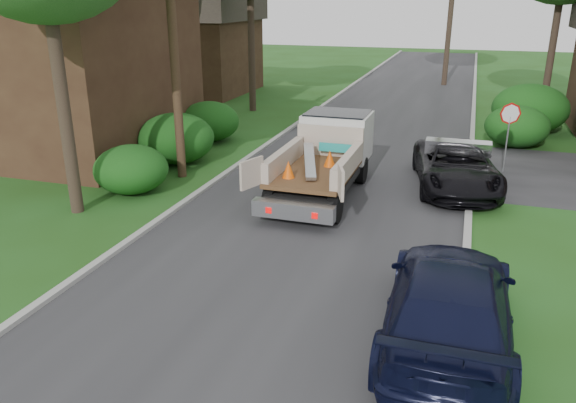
# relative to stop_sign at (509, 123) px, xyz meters

# --- Properties ---
(ground) EXTENTS (120.00, 120.00, 0.00)m
(ground) POSITION_rel_stop_sign_xyz_m (-5.20, -9.00, -1.78)
(ground) COLOR #214814
(ground) RESTS_ON ground
(road) EXTENTS (8.00, 90.00, 0.02)m
(road) POSITION_rel_stop_sign_xyz_m (-5.20, 1.00, -1.77)
(road) COLOR #28282B
(road) RESTS_ON ground
(curb_left) EXTENTS (0.20, 90.00, 0.12)m
(curb_left) POSITION_rel_stop_sign_xyz_m (-9.30, 1.00, -1.72)
(curb_left) COLOR #9E9E99
(curb_left) RESTS_ON ground
(curb_right) EXTENTS (0.20, 90.00, 0.12)m
(curb_right) POSITION_rel_stop_sign_xyz_m (-1.10, 1.00, -1.72)
(curb_right) COLOR #9E9E99
(curb_right) RESTS_ON ground
(stop_sign) EXTENTS (0.71, 0.32, 2.48)m
(stop_sign) POSITION_rel_stop_sign_xyz_m (0.00, 0.00, 0.00)
(stop_sign) COLOR slate
(stop_sign) RESTS_ON ground
(utility_pole) EXTENTS (2.42, 1.25, 10.00)m
(utility_pole) POSITION_rel_stop_sign_xyz_m (-10.68, -4.02, 3.40)
(utility_pole) COLOR #382619
(utility_pole) RESTS_ON ground
(house_left_near) EXTENTS (9.72, 8.64, 8.40)m
(house_left_near) POSITION_rel_stop_sign_xyz_m (-17.20, -2.00, 2.50)
(house_left_near) COLOR #372116
(house_left_near) RESTS_ON ground
(house_left_far) EXTENTS (7.56, 7.56, 6.00)m
(house_left_far) POSITION_rel_stop_sign_xyz_m (-18.70, 13.00, 1.27)
(house_left_far) COLOR #372116
(house_left_far) RESTS_ON ground
(hedge_left_a) EXTENTS (2.34, 2.34, 1.53)m
(hedge_left_a) POSITION_rel_stop_sign_xyz_m (-11.40, -6.00, -1.01)
(hedge_left_a) COLOR #104612
(hedge_left_a) RESTS_ON ground
(hedge_left_b) EXTENTS (2.86, 2.86, 1.87)m
(hedge_left_b) POSITION_rel_stop_sign_xyz_m (-11.70, -2.50, -0.84)
(hedge_left_b) COLOR #104612
(hedge_left_b) RESTS_ON ground
(hedge_left_c) EXTENTS (2.60, 2.60, 1.70)m
(hedge_left_c) POSITION_rel_stop_sign_xyz_m (-12.00, 1.00, -0.93)
(hedge_left_c) COLOR #104612
(hedge_left_c) RESTS_ON ground
(hedge_right_a) EXTENTS (2.60, 2.60, 1.70)m
(hedge_right_a) POSITION_rel_stop_sign_xyz_m (0.60, 4.00, -0.93)
(hedge_right_a) COLOR #104612
(hedge_right_a) RESTS_ON ground
(hedge_right_b) EXTENTS (3.38, 3.38, 2.21)m
(hedge_right_b) POSITION_rel_stop_sign_xyz_m (1.30, 7.00, -0.67)
(hedge_right_b) COLOR #104612
(hedge_right_b) RESTS_ON ground
(flatbed_truck) EXTENTS (2.84, 6.06, 2.29)m
(flatbed_truck) POSITION_rel_stop_sign_xyz_m (-5.56, -3.62, -0.53)
(flatbed_truck) COLOR black
(flatbed_truck) RESTS_ON ground
(black_pickup) EXTENTS (3.28, 5.60, 1.46)m
(black_pickup) POSITION_rel_stop_sign_xyz_m (-1.60, -2.39, -1.05)
(black_pickup) COLOR black
(black_pickup) RESTS_ON ground
(navy_suv) EXTENTS (2.26, 5.48, 1.59)m
(navy_suv) POSITION_rel_stop_sign_xyz_m (-1.40, -11.50, -0.98)
(navy_suv) COLOR black
(navy_suv) RESTS_ON ground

